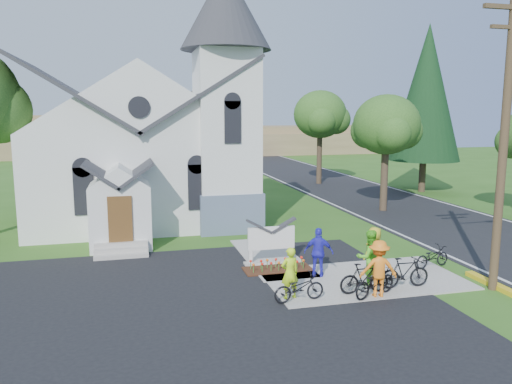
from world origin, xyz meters
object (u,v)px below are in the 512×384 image
object	(u,v)px
bike_4	(432,257)
church_sign	(271,238)
cyclist_4	(374,250)
utility_pole	(506,130)
bike_3	(405,273)
cyclist_3	(379,268)
cyclist_0	(290,273)
cyclist_1	(369,257)
bike_1	(364,278)
bike_0	(299,288)
cyclist_2	(319,252)
bike_2	(375,282)

from	to	relation	value
bike_4	church_sign	bearing A→B (deg)	57.60
cyclist_4	utility_pole	bearing A→B (deg)	125.98
bike_3	bike_4	bearing A→B (deg)	-49.84
cyclist_3	cyclist_4	xyz separation A→B (m)	(0.96, 2.12, -0.05)
cyclist_4	cyclist_0	bearing A→B (deg)	5.29
bike_3	cyclist_4	bearing A→B (deg)	11.84
cyclist_1	bike_3	xyz separation A→B (m)	(1.02, -0.63, -0.43)
bike_4	utility_pole	bearing A→B (deg)	-176.30
cyclist_1	bike_1	xyz separation A→B (m)	(-0.55, -0.77, -0.45)
utility_pole	cyclist_0	distance (m)	8.42
cyclist_1	bike_1	world-z (taller)	cyclist_1
bike_0	cyclist_1	size ratio (longest dim) A/B	0.88
bike_0	cyclist_1	world-z (taller)	cyclist_1
cyclist_1	bike_4	world-z (taller)	cyclist_1
bike_0	bike_1	distance (m)	2.33
church_sign	cyclist_2	world-z (taller)	cyclist_2
bike_1	bike_3	distance (m)	1.58
church_sign	cyclist_0	size ratio (longest dim) A/B	1.31
cyclist_0	bike_3	world-z (taller)	cyclist_0
bike_3	cyclist_4	world-z (taller)	cyclist_4
cyclist_0	cyclist_3	xyz separation A→B (m)	(2.85, -0.52, 0.09)
bike_0	cyclist_3	size ratio (longest dim) A/B	0.91
cyclist_4	bike_0	bearing A→B (deg)	10.74
bike_0	cyclist_4	distance (m)	4.11
cyclist_1	cyclist_4	world-z (taller)	cyclist_1
cyclist_0	bike_2	size ratio (longest dim) A/B	0.92
cyclist_1	bike_3	world-z (taller)	cyclist_1
bike_2	cyclist_4	bearing A→B (deg)	-49.67
cyclist_2	cyclist_3	bearing A→B (deg)	141.15
utility_pole	church_sign	bearing A→B (deg)	144.40
bike_2	bike_4	world-z (taller)	bike_2
cyclist_0	bike_2	world-z (taller)	cyclist_0
utility_pole	bike_3	distance (m)	5.71
bike_1	cyclist_4	xyz separation A→B (m)	(1.28, 1.79, 0.36)
utility_pole	bike_4	distance (m)	5.60
bike_1	bike_4	size ratio (longest dim) A/B	1.08
cyclist_0	cyclist_3	distance (m)	2.90
cyclist_0	bike_3	distance (m)	4.11
bike_1	utility_pole	bearing A→B (deg)	-96.65
cyclist_3	cyclist_2	bearing A→B (deg)	-48.92
church_sign	bike_0	size ratio (longest dim) A/B	1.30
bike_0	bike_2	size ratio (longest dim) A/B	0.93
bike_2	cyclist_0	bearing A→B (deg)	56.37
cyclist_3	utility_pole	bearing A→B (deg)	-169.51
cyclist_3	cyclist_1	bearing A→B (deg)	-87.01
bike_3	church_sign	bearing A→B (deg)	44.29
cyclist_1	bike_3	size ratio (longest dim) A/B	1.09
cyclist_1	cyclist_2	world-z (taller)	cyclist_1
cyclist_0	bike_1	distance (m)	2.55
cyclist_2	church_sign	bearing A→B (deg)	-35.58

